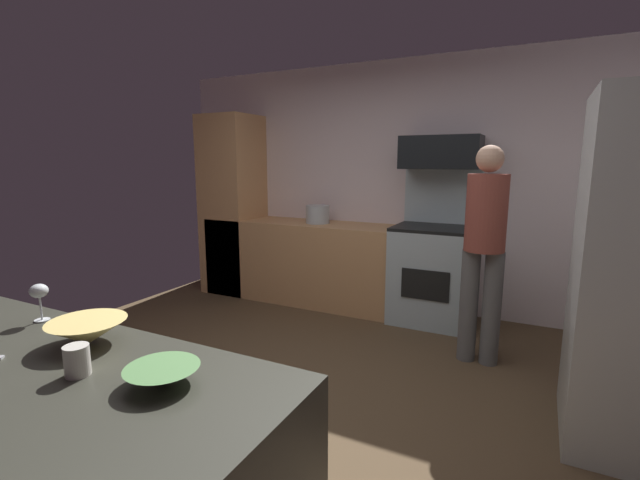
% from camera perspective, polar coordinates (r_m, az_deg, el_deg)
% --- Properties ---
extents(ground_plane, '(5.20, 4.80, 0.02)m').
position_cam_1_polar(ground_plane, '(3.09, -4.90, -20.50)').
color(ground_plane, brown).
extents(wall_back, '(5.20, 0.12, 2.60)m').
position_cam_1_polar(wall_back, '(4.81, 9.73, 6.89)').
color(wall_back, silver).
rests_on(wall_back, ground).
extents(lower_cabinet_run, '(2.40, 0.60, 0.90)m').
position_cam_1_polar(lower_cabinet_run, '(4.95, -1.84, -2.84)').
color(lower_cabinet_run, tan).
rests_on(lower_cabinet_run, ground).
extents(cabinet_column, '(0.60, 0.60, 2.10)m').
position_cam_1_polar(cabinet_column, '(5.40, -11.27, 4.51)').
color(cabinet_column, tan).
rests_on(cabinet_column, ground).
extents(oven_range, '(0.76, 0.65, 1.50)m').
position_cam_1_polar(oven_range, '(4.44, 14.59, -3.85)').
color(oven_range, '#AFC3C8').
rests_on(oven_range, ground).
extents(microwave, '(0.74, 0.38, 0.31)m').
position_cam_1_polar(microwave, '(4.40, 15.51, 10.96)').
color(microwave, black).
rests_on(microwave, oven_range).
extents(person_cook, '(0.31, 0.30, 1.69)m').
position_cam_1_polar(person_cook, '(3.54, 20.65, -0.50)').
color(person_cook, '#5E5E5E').
rests_on(person_cook, ground).
extents(counter_island, '(2.06, 0.80, 0.90)m').
position_cam_1_polar(counter_island, '(2.07, -34.62, -24.21)').
color(counter_island, '#37372E').
rests_on(counter_island, ground).
extents(mixing_bowl_large, '(0.28, 0.28, 0.09)m').
position_cam_1_polar(mixing_bowl_large, '(1.85, -28.05, -10.56)').
color(mixing_bowl_large, '#EED278').
rests_on(mixing_bowl_large, counter_island).
extents(mixing_bowl_prep, '(0.22, 0.22, 0.05)m').
position_cam_1_polar(mixing_bowl_prep, '(1.46, -19.87, -16.29)').
color(mixing_bowl_prep, '#5F9556').
rests_on(mixing_bowl_prep, counter_island).
extents(wine_glass_near, '(0.07, 0.07, 0.16)m').
position_cam_1_polar(wine_glass_near, '(2.18, -32.81, -5.85)').
color(wine_glass_near, silver).
rests_on(wine_glass_near, counter_island).
extents(mug_coffee, '(0.08, 0.08, 0.10)m').
position_cam_1_polar(mug_coffee, '(1.61, -29.15, -13.58)').
color(mug_coffee, beige).
rests_on(mug_coffee, counter_island).
extents(stock_pot, '(0.26, 0.26, 0.20)m').
position_cam_1_polar(stock_pot, '(4.78, -0.31, 3.38)').
color(stock_pot, '#B4C0C5').
rests_on(stock_pot, lower_cabinet_run).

